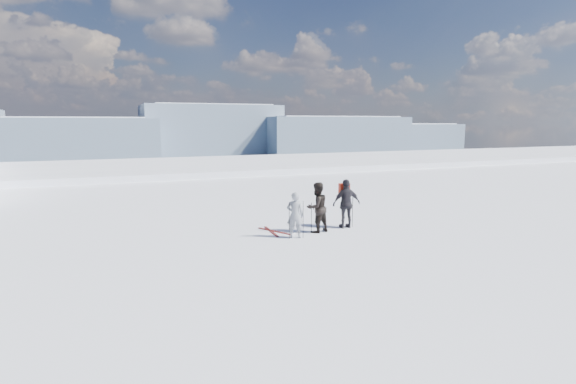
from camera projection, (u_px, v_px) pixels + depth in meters
name	position (u px, v px, depth m)	size (l,w,h in m)	color
lake_basin	(199.00, 238.00, 42.07)	(820.00, 820.00, 71.62)	white
far_mountain_range	(143.00, 134.00, 441.41)	(770.00, 110.00, 53.00)	slate
skier_grey	(295.00, 215.00, 16.33)	(0.62, 0.41, 1.69)	gray
skier_dark	(317.00, 207.00, 17.14)	(0.94, 0.73, 1.94)	black
skier_pack	(346.00, 204.00, 17.86)	(1.15, 0.48, 1.96)	black
backpack	(345.00, 172.00, 17.91)	(0.42, 0.23, 0.53)	red
ski_poles	(321.00, 217.00, 17.07)	(3.07, 0.79, 1.37)	black
skis_loose	(273.00, 231.00, 17.34)	(0.85, 1.70, 0.03)	black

